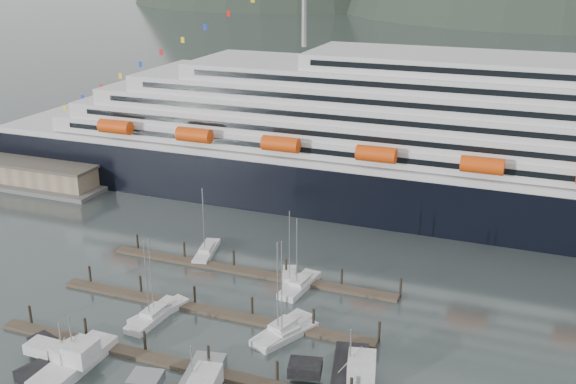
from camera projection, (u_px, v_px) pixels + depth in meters
name	position (u px, v px, depth m)	size (l,w,h in m)	color
ground	(233.00, 330.00, 90.45)	(1600.00, 1600.00, 0.00)	#424E4D
cruise_ship	(506.00, 157.00, 124.42)	(210.00, 30.40, 50.30)	black
warehouse	(24.00, 167.00, 151.02)	(46.00, 20.00, 5.80)	#595956
dock_near	(162.00, 360.00, 83.29)	(48.18, 2.28, 3.20)	#483C2E
dock_mid	(211.00, 310.00, 94.70)	(48.18, 2.28, 3.20)	#483C2E
dock_far	(249.00, 272.00, 106.11)	(48.18, 2.28, 3.20)	#483C2E
sailboat_b	(159.00, 312.00, 94.03)	(5.11, 9.66, 12.36)	silver
sailboat_c	(154.00, 316.00, 92.98)	(3.44, 10.20, 12.64)	silver
sailboat_d	(287.00, 335.00, 88.35)	(6.23, 9.58, 14.55)	silver
sailboat_e	(206.00, 252.00, 112.79)	(4.48, 9.78, 12.50)	silver
sailboat_f	(300.00, 286.00, 101.43)	(3.84, 9.75, 12.16)	silver
sailboat_g	(289.00, 280.00, 103.17)	(5.17, 9.15, 12.49)	silver
sailboat_h	(283.00, 331.00, 89.31)	(5.78, 10.74, 14.22)	silver
trawler_a	(62.00, 357.00, 82.87)	(9.25, 11.90, 6.27)	black
trawler_b	(73.00, 361.00, 81.81)	(9.46, 12.42, 8.07)	silver
trawler_d	(348.00, 378.00, 78.61)	(10.83, 14.28, 8.22)	black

